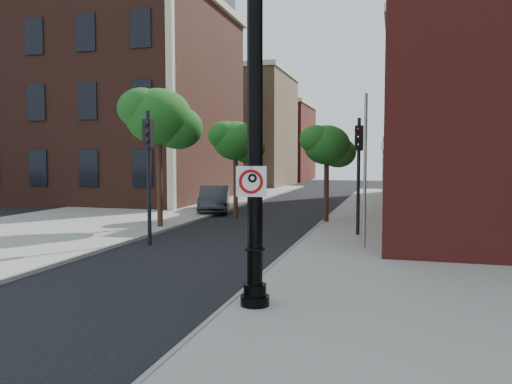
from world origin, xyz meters
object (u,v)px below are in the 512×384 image
(no_parking_sign, at_px, (251,181))
(traffic_signal_left, at_px, (148,155))
(lamppost, at_px, (255,151))
(traffic_signal_right, at_px, (359,157))
(parked_car, at_px, (214,199))

(no_parking_sign, distance_m, traffic_signal_left, 8.69)
(lamppost, xyz_separation_m, traffic_signal_right, (1.35, 10.08, -0.13))
(parked_car, distance_m, traffic_signal_left, 11.12)
(lamppost, height_order, no_parking_sign, lamppost)
(parked_car, xyz_separation_m, traffic_signal_left, (1.51, -10.74, 2.48))
(parked_car, height_order, traffic_signal_left, traffic_signal_left)
(traffic_signal_left, bearing_deg, lamppost, -47.42)
(parked_car, relative_size, traffic_signal_right, 0.98)
(parked_car, bearing_deg, lamppost, -84.35)
(no_parking_sign, height_order, parked_car, no_parking_sign)
(lamppost, relative_size, traffic_signal_right, 1.52)
(no_parking_sign, bearing_deg, traffic_signal_left, 122.71)
(no_parking_sign, bearing_deg, traffic_signal_right, 73.98)
(lamppost, bearing_deg, parked_car, 112.95)
(traffic_signal_right, bearing_deg, no_parking_sign, -112.77)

